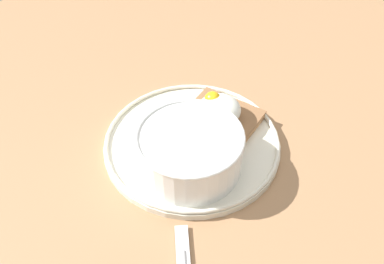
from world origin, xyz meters
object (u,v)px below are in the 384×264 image
(toast_slice, at_px, (217,121))
(banana_slice_front, at_px, (147,125))
(oatmeal_bowl, at_px, (190,150))
(banana_slice_back, at_px, (170,105))
(banana_slice_left, at_px, (152,113))
(poached_egg, at_px, (217,108))

(toast_slice, distance_m, banana_slice_front, 0.11)
(oatmeal_bowl, bearing_deg, toast_slice, -158.02)
(toast_slice, xyz_separation_m, banana_slice_front, (0.08, -0.06, -0.00))
(toast_slice, height_order, banana_slice_back, same)
(banana_slice_front, relative_size, banana_slice_back, 0.93)
(oatmeal_bowl, relative_size, banana_slice_left, 3.10)
(toast_slice, bearing_deg, banana_slice_left, -52.25)
(oatmeal_bowl, height_order, poached_egg, oatmeal_bowl)
(toast_slice, relative_size, banana_slice_left, 2.84)
(toast_slice, relative_size, poached_egg, 2.05)
(poached_egg, distance_m, banana_slice_front, 0.11)
(banana_slice_left, bearing_deg, banana_slice_front, 34.20)
(banana_slice_back, bearing_deg, oatmeal_bowl, 64.25)
(oatmeal_bowl, distance_m, banana_slice_left, 0.12)
(banana_slice_front, bearing_deg, poached_egg, 143.43)
(toast_slice, distance_m, banana_slice_back, 0.08)
(toast_slice, height_order, banana_slice_front, same)
(banana_slice_left, bearing_deg, poached_egg, 128.25)
(oatmeal_bowl, distance_m, banana_slice_front, 0.10)
(banana_slice_left, bearing_deg, oatmeal_bowl, 79.16)
(poached_egg, relative_size, banana_slice_front, 1.42)
(banana_slice_front, xyz_separation_m, banana_slice_left, (-0.02, -0.02, 0.00))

